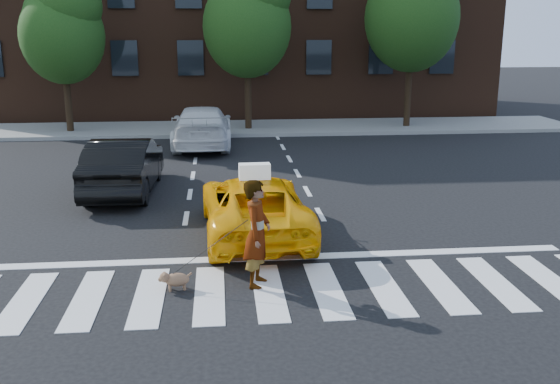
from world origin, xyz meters
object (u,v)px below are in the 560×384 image
tree_left (62,25)px  tree_right (413,5)px  dog (174,279)px  tree_mid (248,15)px  taxi (254,205)px  woman (257,233)px  black_sedan (124,165)px  white_suv (202,127)px

tree_left → tree_right: bearing=-0.0°
dog → tree_mid: bearing=74.3°
taxi → woman: size_ratio=2.45×
dog → black_sedan: bearing=96.1°
black_sedan → dog: (1.75, -6.76, -0.56)m
tree_left → tree_mid: tree_mid is taller
tree_mid → dog: 17.52m
black_sedan → tree_left: bearing=-68.6°
tree_right → taxi: (-7.59, -13.89, -4.62)m
dog → woman: bearing=-5.1°
black_sedan → taxi: bearing=131.8°
tree_mid → dog: tree_mid is taller
black_sedan → white_suv: size_ratio=0.87×
tree_right → white_suv: (-8.93, -3.39, -4.50)m
tree_mid → woman: bearing=-92.4°
taxi → dog: size_ratio=7.91×
tree_left → black_sedan: 11.25m
tree_mid → white_suv: bearing=-119.7°
tree_mid → taxi: size_ratio=1.54×
white_suv → woman: 13.35m
taxi → black_sedan: bearing=-52.4°
tree_left → dog: size_ratio=11.14×
woman → black_sedan: bearing=41.9°
taxi → white_suv: white_suv is taller
tree_left → taxi: size_ratio=1.41×
taxi → dog: 3.29m
black_sedan → woman: bearing=117.0°
tree_left → woman: 18.34m
tree_right → black_sedan: size_ratio=1.69×
tree_mid → white_suv: 5.65m
taxi → white_suv: size_ratio=0.88×
taxi → woman: 2.81m
tree_right → white_suv: 10.56m
tree_mid → taxi: bearing=-92.4°
tree_mid → tree_right: size_ratio=0.92×
taxi → black_sedan: 5.10m
tree_left → tree_right: tree_right is taller
tree_left → dog: 18.10m
tree_right → black_sedan: bearing=-137.4°
tree_left → white_suv: size_ratio=1.23×
tree_right → dog: bearing=-118.6°
tree_mid → dog: bearing=-97.2°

